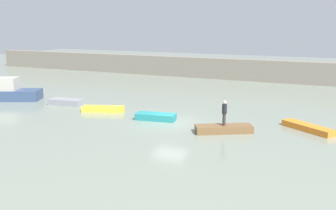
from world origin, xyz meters
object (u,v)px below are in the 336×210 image
at_px(rowboat_grey, 66,102).
at_px(rowboat_orange, 308,128).
at_px(motorboat, 8,92).
at_px(person_dark_shirt, 224,112).
at_px(rowboat_brown, 224,129).
at_px(rowboat_yellow, 103,109).
at_px(rowboat_teal, 156,117).

distance_m(rowboat_grey, rowboat_orange, 20.35).
relative_size(motorboat, rowboat_orange, 1.65).
xyz_separation_m(rowboat_orange, person_dark_shirt, (-5.10, -2.75, 1.23)).
xyz_separation_m(rowboat_brown, person_dark_shirt, (-0.00, 0.00, 1.20)).
relative_size(rowboat_yellow, rowboat_orange, 0.91).
xyz_separation_m(motorboat, rowboat_grey, (6.39, 0.53, -0.53)).
relative_size(rowboat_grey, rowboat_yellow, 0.87).
relative_size(motorboat, rowboat_grey, 2.07).
xyz_separation_m(rowboat_teal, rowboat_orange, (10.68, 1.68, -0.04)).
bearing_deg(rowboat_teal, rowboat_grey, 163.05).
bearing_deg(rowboat_brown, rowboat_grey, 141.22).
bearing_deg(rowboat_brown, rowboat_teal, 139.82).
xyz_separation_m(rowboat_brown, rowboat_orange, (5.10, 2.75, -0.03)).
bearing_deg(motorboat, rowboat_yellow, -1.66).
bearing_deg(motorboat, rowboat_orange, 1.59).
distance_m(motorboat, rowboat_grey, 6.43).
height_order(rowboat_grey, rowboat_teal, rowboat_grey).
bearing_deg(rowboat_yellow, motorboat, 159.38).
bearing_deg(rowboat_orange, rowboat_teal, -136.72).
distance_m(rowboat_grey, rowboat_teal, 9.78).
distance_m(rowboat_yellow, rowboat_brown, 10.85).
bearing_deg(rowboat_brown, motorboat, 145.38).
xyz_separation_m(motorboat, rowboat_yellow, (10.92, -0.32, -0.56)).
xyz_separation_m(motorboat, rowboat_brown, (21.64, -2.01, -0.55)).
distance_m(rowboat_grey, person_dark_shirt, 15.51).
bearing_deg(rowboat_yellow, rowboat_grey, 150.42).
distance_m(rowboat_brown, rowboat_orange, 5.79).
bearing_deg(person_dark_shirt, rowboat_teal, 169.12).
height_order(motorboat, rowboat_orange, motorboat).
bearing_deg(rowboat_yellow, person_dark_shirt, -27.95).
height_order(rowboat_yellow, rowboat_orange, rowboat_yellow).
relative_size(rowboat_brown, rowboat_orange, 1.01).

